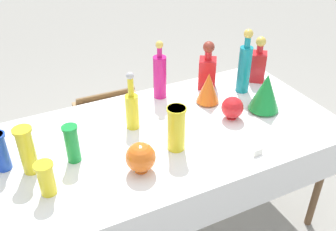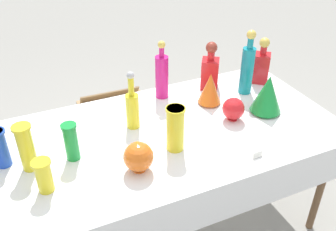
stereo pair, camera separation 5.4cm
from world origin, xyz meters
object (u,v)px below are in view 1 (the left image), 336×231
tall_bottle_2 (245,66)px  slender_vase_0 (176,128)px  slender_vase_4 (72,143)px  slender_vase_1 (27,149)px  tall_bottle_1 (160,75)px  fluted_vase_0 (266,92)px  fluted_vase_1 (208,88)px  square_decanter_1 (258,63)px  tall_bottle_0 (132,108)px  slender_vase_3 (0,151)px  square_decanter_0 (207,69)px  round_bowl_1 (141,157)px  round_bowl_0 (232,108)px  cardboard_box_behind_left (112,125)px  slender_vase_2 (46,178)px

tall_bottle_2 → slender_vase_0: (-0.65, -0.35, -0.05)m
slender_vase_4 → slender_vase_1: bearing=177.2°
tall_bottle_1 → fluted_vase_0: (0.48, -0.41, -0.03)m
slender_vase_4 → fluted_vase_1: size_ratio=1.00×
slender_vase_1 → square_decanter_1: bearing=10.8°
slender_vase_0 → slender_vase_1: (-0.69, 0.14, 0.00)m
tall_bottle_0 → slender_vase_3: size_ratio=1.71×
tall_bottle_2 → square_decanter_0: 0.23m
tall_bottle_0 → fluted_vase_0: bearing=-12.8°
slender_vase_0 → slender_vase_1: same height
round_bowl_1 → fluted_vase_0: bearing=11.9°
square_decanter_1 → fluted_vase_1: square_decanter_1 is taller
fluted_vase_1 → round_bowl_0: size_ratio=1.49×
tall_bottle_1 → square_decanter_0: bearing=-3.1°
tall_bottle_2 → round_bowl_1: tall_bottle_2 is taller
tall_bottle_0 → tall_bottle_2: (0.78, 0.08, 0.05)m
slender_vase_4 → cardboard_box_behind_left: slender_vase_4 is taller
slender_vase_1 → tall_bottle_1: bearing=23.8°
slender_vase_3 → cardboard_box_behind_left: (0.80, 0.93, -0.68)m
square_decanter_1 → slender_vase_3: bearing=-172.5°
tall_bottle_0 → square_decanter_0: (0.60, 0.22, 0.00)m
tall_bottle_0 → square_decanter_0: size_ratio=1.07×
tall_bottle_2 → slender_vase_3: tall_bottle_2 is taller
slender_vase_2 → tall_bottle_0: bearing=31.1°
tall_bottle_0 → tall_bottle_2: size_ratio=0.81×
square_decanter_0 → cardboard_box_behind_left: square_decanter_0 is taller
slender_vase_4 → square_decanter_1: bearing=12.8°
fluted_vase_0 → fluted_vase_1: size_ratio=1.18×
fluted_vase_0 → square_decanter_1: bearing=59.2°
fluted_vase_1 → round_bowl_1: size_ratio=1.32×
tall_bottle_1 → round_bowl_0: tall_bottle_1 is taller
tall_bottle_1 → round_bowl_1: bearing=-122.2°
slender_vase_2 → fluted_vase_1: bearing=19.3°
round_bowl_0 → cardboard_box_behind_left: round_bowl_0 is taller
slender_vase_1 → fluted_vase_1: size_ratio=1.21×
tall_bottle_1 → square_decanter_1: 0.68m
slender_vase_1 → slender_vase_3: (-0.11, 0.08, -0.02)m
tall_bottle_0 → slender_vase_1: tall_bottle_0 is taller
tall_bottle_0 → fluted_vase_1: bearing=5.1°
square_decanter_1 → slender_vase_3: 1.63m
slender_vase_4 → slender_vase_0: bearing=-15.2°
fluted_vase_0 → slender_vase_1: bearing=178.1°
square_decanter_0 → round_bowl_1: bearing=-140.6°
slender_vase_2 → cardboard_box_behind_left: 1.51m
round_bowl_1 → tall_bottle_1: bearing=57.8°
fluted_vase_1 → round_bowl_1: (-0.60, -0.39, -0.03)m
tall_bottle_2 → slender_vase_0: 0.74m
tall_bottle_2 → fluted_vase_1: (-0.27, -0.03, -0.07)m
tall_bottle_1 → fluted_vase_0: size_ratio=1.58×
tall_bottle_2 → fluted_vase_0: bearing=-95.5°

